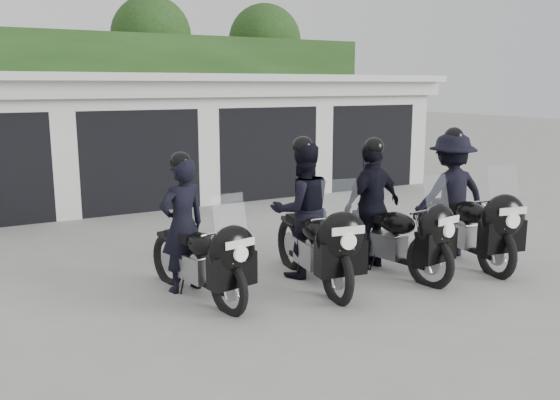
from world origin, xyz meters
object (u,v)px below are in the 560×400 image
police_bike_a (195,239)px  police_bike_c (382,214)px  police_bike_b (308,219)px  police_bike_d (458,202)px

police_bike_a → police_bike_c: size_ratio=0.95×
police_bike_a → police_bike_b: bearing=-15.4°
police_bike_a → police_bike_c: bearing=-16.1°
police_bike_c → police_bike_d: 1.44m
police_bike_a → police_bike_d: size_ratio=0.90×
police_bike_a → police_bike_c: police_bike_c is taller
police_bike_b → police_bike_c: size_ratio=1.03×
police_bike_b → police_bike_c: 1.19m
police_bike_b → police_bike_c: (1.19, -0.14, -0.02)m
police_bike_a → police_bike_b: (1.62, -0.14, 0.11)m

